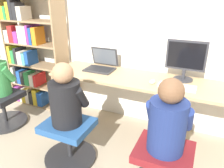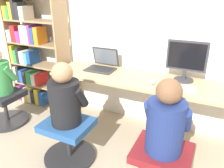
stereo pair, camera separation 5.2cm
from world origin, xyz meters
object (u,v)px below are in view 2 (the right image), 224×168
(bookshelf, at_px, (30,45))
(keyboard, at_px, (177,87))
(office_chair_right, at_px, (68,139))
(person_at_laptop, at_px, (65,98))
(desktop_monitor, at_px, (186,61))
(laptop, at_px, (102,65))
(person_at_monitor, at_px, (166,121))
(office_chair_side, at_px, (5,106))

(bookshelf, bearing_deg, keyboard, -5.45)
(keyboard, relative_size, office_chair_right, 0.70)
(keyboard, distance_m, office_chair_right, 1.25)
(person_at_laptop, bearing_deg, desktop_monitor, 42.45)
(bookshelf, bearing_deg, laptop, -0.38)
(desktop_monitor, bearing_deg, bookshelf, -179.02)
(person_at_laptop, xyz_separation_m, bookshelf, (-1.23, 0.84, 0.21))
(person_at_monitor, height_order, person_at_laptop, person_at_monitor)
(person_at_laptop, relative_size, office_chair_side, 1.15)
(person_at_laptop, bearing_deg, keyboard, 34.25)
(office_chair_right, xyz_separation_m, person_at_laptop, (-0.00, 0.00, 0.48))
(keyboard, height_order, office_chair_right, keyboard)
(desktop_monitor, bearing_deg, person_at_laptop, -137.55)
(laptop, bearing_deg, office_chair_side, -151.43)
(desktop_monitor, distance_m, person_at_monitor, 0.91)
(laptop, height_order, office_chair_side, laptop)
(keyboard, relative_size, person_at_laptop, 0.61)
(office_chair_right, relative_size, person_at_laptop, 0.87)
(desktop_monitor, relative_size, bookshelf, 0.23)
(keyboard, bearing_deg, office_chair_side, -168.62)
(desktop_monitor, bearing_deg, person_at_monitor, -89.71)
(office_chair_right, height_order, office_chair_side, same)
(laptop, relative_size, person_at_laptop, 0.57)
(laptop, xyz_separation_m, bookshelf, (-1.19, 0.01, 0.13))
(desktop_monitor, height_order, office_chair_side, desktop_monitor)
(laptop, bearing_deg, keyboard, -11.51)
(person_at_monitor, bearing_deg, bookshelf, 159.03)
(desktop_monitor, distance_m, bookshelf, 2.19)
(desktop_monitor, xyz_separation_m, office_chair_side, (-2.15, -0.67, -0.73))
(office_chair_right, bearing_deg, person_at_laptop, 90.00)
(person_at_monitor, xyz_separation_m, bookshelf, (-2.20, 0.84, 0.21))
(bookshelf, bearing_deg, desktop_monitor, 0.98)
(person_at_laptop, bearing_deg, laptop, 92.56)
(office_chair_right, relative_size, bookshelf, 0.28)
(laptop, distance_m, person_at_laptop, 0.84)
(laptop, distance_m, office_chair_side, 1.42)
(desktop_monitor, height_order, person_at_laptop, desktop_monitor)
(laptop, xyz_separation_m, person_at_laptop, (0.04, -0.84, -0.08))
(keyboard, relative_size, office_chair_side, 0.70)
(keyboard, distance_m, bookshelf, 2.18)
(desktop_monitor, relative_size, laptop, 1.23)
(office_chair_right, distance_m, person_at_monitor, 1.08)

